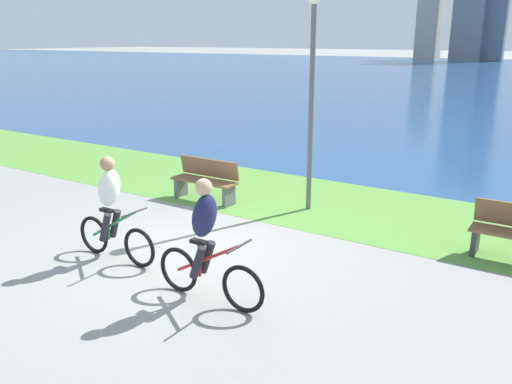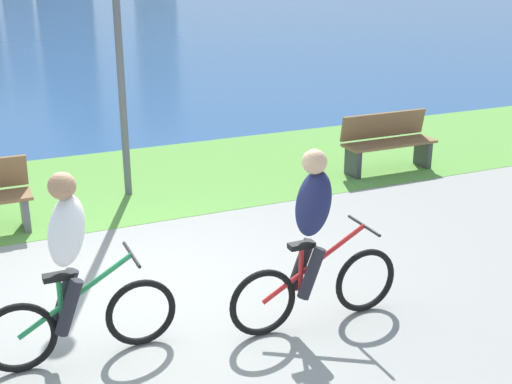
# 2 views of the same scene
# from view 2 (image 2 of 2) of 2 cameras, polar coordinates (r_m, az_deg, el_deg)

# --- Properties ---
(ground_plane) EXTENTS (300.00, 300.00, 0.00)m
(ground_plane) POSITION_cam_2_polar(r_m,az_deg,el_deg) (7.09, -9.70, -8.34)
(ground_plane) COLOR gray
(grass_strip_bayside) EXTENTS (120.00, 3.45, 0.01)m
(grass_strip_bayside) POSITION_cam_2_polar(r_m,az_deg,el_deg) (10.28, -14.73, 0.28)
(grass_strip_bayside) COLOR #59933D
(grass_strip_bayside) RESTS_ON ground
(cyclist_lead) EXTENTS (1.71, 0.52, 1.68)m
(cyclist_lead) POSITION_cam_2_polar(r_m,az_deg,el_deg) (6.13, 4.83, -4.03)
(cyclist_lead) COLOR black
(cyclist_lead) RESTS_ON ground
(cyclist_trailing) EXTENTS (1.64, 0.52, 1.66)m
(cyclist_trailing) POSITION_cam_2_polar(r_m,az_deg,el_deg) (5.78, -15.06, -6.25)
(cyclist_trailing) COLOR black
(cyclist_trailing) RESTS_ON ground
(bench_far_along_path) EXTENTS (1.50, 0.47, 0.90)m
(bench_far_along_path) POSITION_cam_2_polar(r_m,az_deg,el_deg) (10.87, 10.88, 4.08)
(bench_far_along_path) COLOR brown
(bench_far_along_path) RESTS_ON ground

